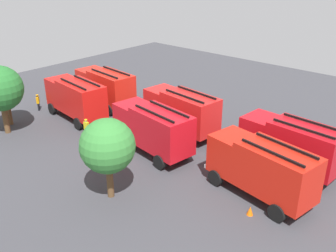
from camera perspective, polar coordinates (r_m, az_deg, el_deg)
ground_plane at (r=31.47m, az=-0.00°, el=-2.33°), size 56.45×56.45×0.00m
fire_truck_0 at (r=27.78m, az=17.89°, el=-2.42°), size 7.36×3.18×3.88m
fire_truck_1 at (r=32.17m, az=1.97°, el=2.46°), size 7.43×3.41×3.88m
fire_truck_2 at (r=38.68m, az=-9.41°, el=5.93°), size 7.40×3.30×3.88m
fire_truck_3 at (r=24.27m, az=13.84°, el=-5.93°), size 7.50×3.67×3.88m
fire_truck_4 at (r=28.81m, az=-2.32°, el=-0.22°), size 7.46×3.52×3.88m
fire_truck_5 at (r=36.14m, az=-13.70°, el=4.25°), size 7.42×3.36×3.88m
firefighter_0 at (r=32.50m, az=-12.13°, el=-0.23°), size 0.44×0.29×1.64m
firefighter_1 at (r=43.97m, az=-13.21°, el=6.18°), size 0.29×0.45×1.69m
firefighter_2 at (r=39.69m, az=-18.93°, el=3.48°), size 0.47×0.46×1.62m
tree_0 at (r=23.17m, az=-9.07°, el=-3.03°), size 3.42×3.42×5.30m
tree_1 at (r=34.53m, az=-23.92°, el=5.12°), size 3.82×3.82×5.92m
tree_2 at (r=36.51m, az=-23.17°, el=4.59°), size 2.89×2.89×4.48m
traffic_cone_0 at (r=23.48m, az=12.21°, el=-12.32°), size 0.40×0.40×0.56m
traffic_cone_1 at (r=42.75m, az=-9.57°, el=5.12°), size 0.48×0.48×0.68m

